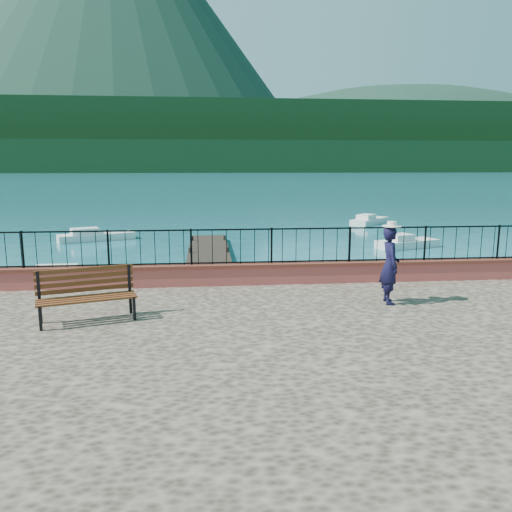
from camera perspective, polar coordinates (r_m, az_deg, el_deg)
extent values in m
plane|color=#19596B|center=(10.92, 5.92, -13.80)|extent=(2000.00, 2000.00, 0.00)
cube|color=#A34A3B|center=(13.93, 3.00, -1.96)|extent=(28.00, 0.46, 0.58)
cube|color=black|center=(13.79, 3.03, 1.15)|extent=(27.00, 0.05, 0.95)
cube|color=#2D231C|center=(22.17, -5.39, -0.87)|extent=(2.00, 16.00, 0.30)
cube|color=black|center=(309.79, -5.40, 11.19)|extent=(900.00, 60.00, 18.00)
cube|color=black|center=(370.17, -5.50, 13.07)|extent=(900.00, 120.00, 44.00)
cone|color=#142D23|center=(743.02, -16.10, 24.48)|extent=(560.00, 560.00, 380.00)
ellipsoid|color=#142D23|center=(611.51, 15.84, 9.59)|extent=(448.00, 384.00, 180.00)
cube|color=black|center=(11.14, -18.66, -5.88)|extent=(2.09, 1.17, 0.50)
cube|color=brown|center=(11.30, -18.94, -2.75)|extent=(1.94, 0.66, 0.61)
imported|color=black|center=(12.22, 15.05, -1.03)|extent=(0.50, 0.71, 1.84)
cylinder|color=silver|center=(12.07, 15.27, 3.54)|extent=(0.44, 0.44, 0.12)
cube|color=silver|center=(19.74, -20.18, -2.14)|extent=(4.37, 1.32, 0.80)
cube|color=silver|center=(28.42, 16.93, 1.72)|extent=(3.73, 2.41, 0.80)
cube|color=silver|center=(31.33, -17.79, 2.44)|extent=(4.53, 2.88, 0.80)
cube|color=silver|center=(39.19, 12.86, 4.18)|extent=(3.76, 3.83, 0.80)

